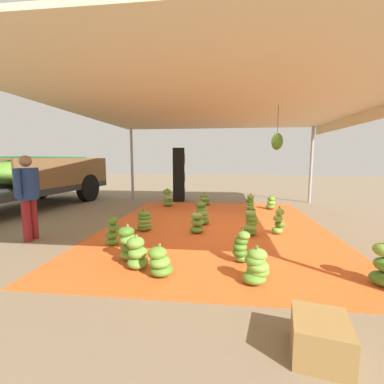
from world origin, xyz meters
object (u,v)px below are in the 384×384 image
at_px(banana_bunch_10, 251,223).
at_px(banana_bunch_11, 129,244).
at_px(banana_bunch_3, 256,267).
at_px(banana_bunch_8, 202,214).
at_px(banana_bunch_9, 137,254).
at_px(banana_bunch_4, 205,200).
at_px(crate_0, 320,338).
at_px(banana_bunch_14, 197,223).
at_px(banana_bunch_15, 113,232).
at_px(banana_bunch_5, 160,263).
at_px(banana_bunch_12, 168,198).
at_px(speaker_stack, 179,175).
at_px(banana_bunch_13, 271,203).
at_px(banana_bunch_1, 241,248).
at_px(worker_0, 28,191).
at_px(banana_bunch_7, 144,221).
at_px(banana_bunch_2, 279,222).
at_px(banana_bunch_0, 251,204).

bearing_deg(banana_bunch_10, banana_bunch_11, 127.71).
height_order(banana_bunch_3, banana_bunch_8, banana_bunch_8).
bearing_deg(banana_bunch_9, banana_bunch_11, 36.81).
height_order(banana_bunch_4, crate_0, banana_bunch_4).
distance_m(banana_bunch_14, banana_bunch_15, 1.76).
distance_m(banana_bunch_5, banana_bunch_8, 2.88).
distance_m(banana_bunch_12, speaker_stack, 1.43).
relative_size(banana_bunch_4, banana_bunch_13, 1.02).
bearing_deg(banana_bunch_1, banana_bunch_5, 118.86).
xyz_separation_m(banana_bunch_1, worker_0, (0.67, 4.01, 0.72)).
distance_m(banana_bunch_1, banana_bunch_14, 1.74).
bearing_deg(banana_bunch_1, banana_bunch_13, -15.56).
bearing_deg(crate_0, banana_bunch_1, 14.79).
bearing_deg(banana_bunch_14, crate_0, -158.76).
distance_m(banana_bunch_3, banana_bunch_9, 1.66).
height_order(banana_bunch_3, speaker_stack, speaker_stack).
bearing_deg(banana_bunch_15, banana_bunch_7, -15.84).
height_order(banana_bunch_2, banana_bunch_11, banana_bunch_2).
bearing_deg(banana_bunch_7, banana_bunch_13, -48.45).
relative_size(banana_bunch_3, speaker_stack, 0.25).
height_order(banana_bunch_3, banana_bunch_15, banana_bunch_15).
distance_m(banana_bunch_12, banana_bunch_13, 3.31).
relative_size(banana_bunch_10, banana_bunch_11, 1.00).
relative_size(banana_bunch_2, banana_bunch_10, 1.05).
distance_m(banana_bunch_1, banana_bunch_2, 1.82).
xyz_separation_m(banana_bunch_10, banana_bunch_11, (-1.57, 2.03, 0.00)).
distance_m(banana_bunch_7, banana_bunch_11, 1.65).
height_order(banana_bunch_14, worker_0, worker_0).
height_order(banana_bunch_10, worker_0, worker_0).
distance_m(banana_bunch_13, speaker_stack, 3.51).
bearing_deg(banana_bunch_9, banana_bunch_5, -118.21).
bearing_deg(banana_bunch_2, speaker_stack, 34.02).
bearing_deg(banana_bunch_8, banana_bunch_9, 164.64).
bearing_deg(banana_bunch_2, banana_bunch_11, 122.99).
distance_m(banana_bunch_11, banana_bunch_15, 0.82).
relative_size(banana_bunch_3, banana_bunch_15, 0.85).
height_order(banana_bunch_3, banana_bunch_7, same).
bearing_deg(banana_bunch_2, banana_bunch_15, 108.81).
xyz_separation_m(banana_bunch_8, speaker_stack, (3.50, 1.14, 0.71)).
height_order(banana_bunch_2, banana_bunch_12, banana_bunch_12).
bearing_deg(banana_bunch_15, banana_bunch_8, -41.24).
bearing_deg(banana_bunch_15, banana_bunch_0, -40.63).
height_order(banana_bunch_3, banana_bunch_5, banana_bunch_3).
bearing_deg(banana_bunch_12, banana_bunch_4, -70.40).
height_order(banana_bunch_1, banana_bunch_4, banana_bunch_1).
bearing_deg(worker_0, banana_bunch_5, -114.01).
distance_m(banana_bunch_2, banana_bunch_15, 3.33).
height_order(banana_bunch_3, banana_bunch_13, banana_bunch_3).
relative_size(banana_bunch_0, banana_bunch_14, 1.20).
height_order(banana_bunch_4, banana_bunch_10, banana_bunch_10).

